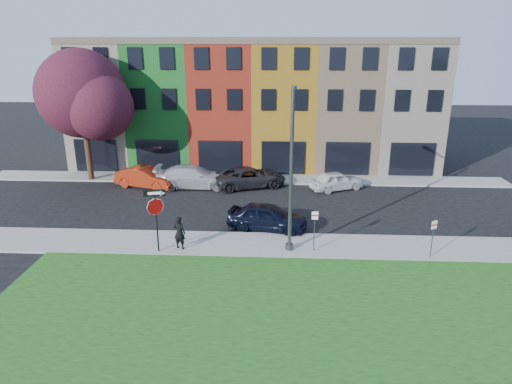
# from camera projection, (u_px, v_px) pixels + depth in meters

# --- Properties ---
(ground) EXTENTS (120.00, 120.00, 0.00)m
(ground) POSITION_uv_depth(u_px,v_px,m) (284.00, 274.00, 21.05)
(ground) COLOR black
(ground) RESTS_ON ground
(sidewalk_near) EXTENTS (40.00, 3.00, 0.12)m
(sidewalk_near) POSITION_uv_depth(u_px,v_px,m) (322.00, 246.00, 23.78)
(sidewalk_near) COLOR gray
(sidewalk_near) RESTS_ON ground
(sidewalk_far) EXTENTS (40.00, 2.40, 0.12)m
(sidewalk_far) POSITION_uv_depth(u_px,v_px,m) (244.00, 179.00, 35.39)
(sidewalk_far) COLOR gray
(sidewalk_far) RESTS_ON ground
(rowhouse_block) EXTENTS (30.00, 10.12, 10.00)m
(rowhouse_block) POSITION_uv_depth(u_px,v_px,m) (255.00, 104.00, 39.67)
(rowhouse_block) COLOR beige
(rowhouse_block) RESTS_ON ground
(stop_sign) EXTENTS (1.03, 0.27, 3.27)m
(stop_sign) POSITION_uv_depth(u_px,v_px,m) (155.00, 208.00, 22.36)
(stop_sign) COLOR black
(stop_sign) RESTS_ON sidewalk_near
(man) EXTENTS (0.86, 0.76, 1.73)m
(man) POSITION_uv_depth(u_px,v_px,m) (179.00, 233.00, 23.14)
(man) COLOR black
(man) RESTS_ON sidewalk_near
(sedan_near) EXTENTS (3.68, 5.25, 1.53)m
(sedan_near) POSITION_uv_depth(u_px,v_px,m) (267.00, 217.00, 25.80)
(sedan_near) COLOR black
(sedan_near) RESTS_ON ground
(parked_car_red) EXTENTS (4.16, 5.48, 1.51)m
(parked_car_red) POSITION_uv_depth(u_px,v_px,m) (146.00, 177.00, 33.31)
(parked_car_red) COLOR maroon
(parked_car_red) RESTS_ON ground
(parked_car_silver) EXTENTS (2.89, 5.80, 1.61)m
(parked_car_silver) POSITION_uv_depth(u_px,v_px,m) (194.00, 177.00, 33.29)
(parked_car_silver) COLOR #B4B3B9
(parked_car_silver) RESTS_ON ground
(parked_car_dark) EXTENTS (5.80, 6.85, 1.47)m
(parked_car_dark) POSITION_uv_depth(u_px,v_px,m) (250.00, 177.00, 33.42)
(parked_car_dark) COLOR black
(parked_car_dark) RESTS_ON ground
(parked_car_white) EXTENTS (4.57, 5.14, 1.34)m
(parked_car_white) POSITION_uv_depth(u_px,v_px,m) (336.00, 181.00, 32.80)
(parked_car_white) COLOR silver
(parked_car_white) RESTS_ON ground
(street_lamp) EXTENTS (0.45, 2.58, 8.06)m
(street_lamp) POSITION_uv_depth(u_px,v_px,m) (291.00, 172.00, 22.20)
(street_lamp) COLOR #404345
(street_lamp) RESTS_ON sidewalk_near
(parking_sign_a) EXTENTS (0.32, 0.09, 2.23)m
(parking_sign_a) POSITION_uv_depth(u_px,v_px,m) (315.00, 225.00, 22.70)
(parking_sign_a) COLOR #404345
(parking_sign_a) RESTS_ON sidewalk_near
(parking_sign_b) EXTENTS (0.30, 0.16, 2.00)m
(parking_sign_b) POSITION_uv_depth(u_px,v_px,m) (433.00, 233.00, 22.06)
(parking_sign_b) COLOR #404345
(parking_sign_b) RESTS_ON sidewalk_near
(tree_purple) EXTENTS (7.73, 6.76, 9.69)m
(tree_purple) POSITION_uv_depth(u_px,v_px,m) (84.00, 96.00, 33.24)
(tree_purple) COLOR black
(tree_purple) RESTS_ON sidewalk_far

